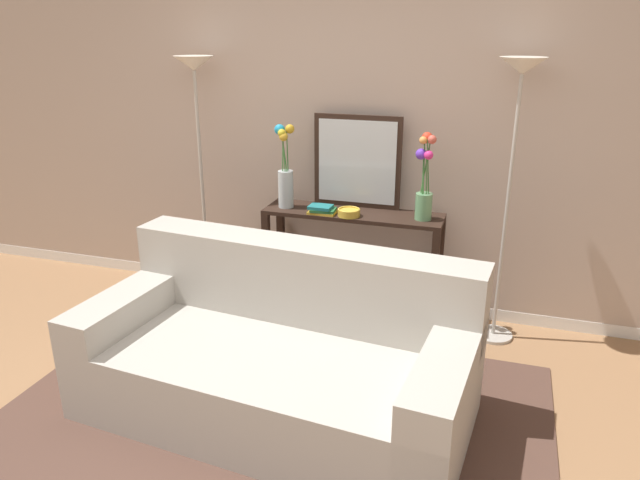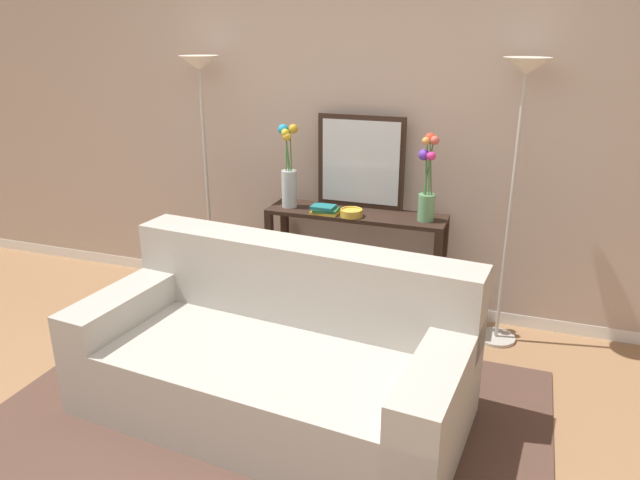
# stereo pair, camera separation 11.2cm
# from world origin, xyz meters

# --- Properties ---
(ground_plane) EXTENTS (16.00, 16.00, 0.02)m
(ground_plane) POSITION_xyz_m (0.00, 0.00, -0.01)
(ground_plane) COLOR #936B47
(back_wall) EXTENTS (12.00, 0.15, 2.91)m
(back_wall) POSITION_xyz_m (0.00, 2.06, 1.45)
(back_wall) COLOR white
(back_wall) RESTS_ON ground
(area_rug) EXTENTS (2.94, 2.07, 0.01)m
(area_rug) POSITION_xyz_m (-0.02, 0.38, 0.01)
(area_rug) COLOR #51382D
(area_rug) RESTS_ON ground
(couch) EXTENTS (2.15, 1.18, 0.88)m
(couch) POSITION_xyz_m (-0.01, 0.54, 0.31)
(couch) COLOR #ADA89E
(couch) RESTS_ON ground
(console_table) EXTENTS (1.25, 0.34, 0.80)m
(console_table) POSITION_xyz_m (0.07, 1.76, 0.55)
(console_table) COLOR black
(console_table) RESTS_ON ground
(floor_lamp_left) EXTENTS (0.28, 0.28, 1.83)m
(floor_lamp_left) POSITION_xyz_m (-1.09, 1.75, 1.44)
(floor_lamp_left) COLOR #B7B2A8
(floor_lamp_left) RESTS_ON ground
(floor_lamp_right) EXTENTS (0.28, 0.28, 1.85)m
(floor_lamp_right) POSITION_xyz_m (1.09, 1.75, 1.45)
(floor_lamp_right) COLOR #B7B2A8
(floor_lamp_right) RESTS_ON ground
(wall_mirror) EXTENTS (0.62, 0.02, 0.65)m
(wall_mirror) POSITION_xyz_m (0.06, 1.89, 1.13)
(wall_mirror) COLOR black
(wall_mirror) RESTS_ON console_table
(vase_tall_flowers) EXTENTS (0.14, 0.12, 0.59)m
(vase_tall_flowers) POSITION_xyz_m (-0.41, 1.73, 1.04)
(vase_tall_flowers) COLOR silver
(vase_tall_flowers) RESTS_ON console_table
(vase_short_flowers) EXTENTS (0.13, 0.14, 0.58)m
(vase_short_flowers) POSITION_xyz_m (0.56, 1.74, 1.04)
(vase_short_flowers) COLOR #669E6B
(vase_short_flowers) RESTS_ON console_table
(fruit_bowl) EXTENTS (0.15, 0.15, 0.05)m
(fruit_bowl) POSITION_xyz_m (0.07, 1.66, 0.83)
(fruit_bowl) COLOR gold
(fruit_bowl) RESTS_ON console_table
(book_stack) EXTENTS (0.19, 0.14, 0.06)m
(book_stack) POSITION_xyz_m (-0.12, 1.66, 0.83)
(book_stack) COLOR gold
(book_stack) RESTS_ON console_table
(book_row_under_console) EXTENTS (0.28, 0.18, 0.13)m
(book_row_under_console) POSITION_xyz_m (-0.30, 1.76, 0.06)
(book_row_under_console) COLOR #1E7075
(book_row_under_console) RESTS_ON ground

